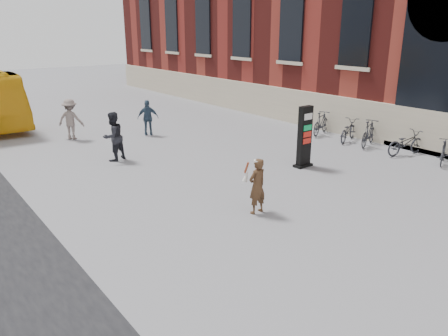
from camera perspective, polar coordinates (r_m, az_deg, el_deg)
ground at (r=12.55m, az=3.53°, el=-5.34°), size 100.00×100.00×0.00m
info_pylon at (r=16.23m, az=10.47°, el=4.01°), size 0.73×0.37×2.26m
woman at (r=12.01m, az=4.31°, el=-2.27°), size 0.61×0.56×1.58m
pedestrian_a at (r=17.30m, az=-14.28°, el=4.00°), size 1.11×0.99×1.89m
pedestrian_b at (r=21.29m, az=-19.40°, el=6.03°), size 1.34×1.33×1.86m
pedestrian_c at (r=21.19m, az=-9.89°, el=6.49°), size 1.06×0.84×1.68m
bike_3 at (r=18.42m, az=26.73°, el=1.92°), size 1.63×1.03×0.95m
bike_4 at (r=19.11m, az=22.64°, el=3.04°), size 1.97×1.03×0.99m
bike_5 at (r=19.99m, az=18.37°, el=4.36°), size 1.97×1.15×1.14m
bike_6 at (r=20.62m, az=15.89°, el=4.75°), size 1.97×1.24×0.98m
bike_7 at (r=21.57m, az=12.56°, el=5.75°), size 1.92×1.13×1.11m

